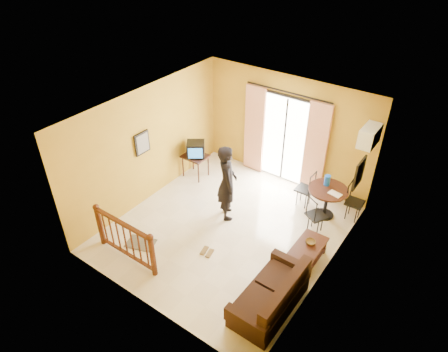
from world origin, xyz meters
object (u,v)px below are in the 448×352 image
Objects in this scene: television at (196,149)px; dining_table at (327,195)px; coffee_table at (308,251)px; sofa at (272,297)px; standing_person at (227,183)px.

television is 3.46m from dining_table.
dining_table is at bearing -28.17° from television.
dining_table reaches higher than coffee_table.
television reaches higher than dining_table.
coffee_table is (3.72, -1.09, -0.55)m from television.
sofa reaches higher than dining_table.
television is 0.35× the size of sofa.
standing_person is at bearing 173.41° from coffee_table.
sofa is at bearing -84.22° from dining_table.
standing_person is (-1.85, -1.31, 0.33)m from dining_table.
coffee_table is at bearing -52.29° from television.
dining_table is at bearing 96.42° from sofa.
coffee_table is at bearing -79.13° from dining_table.
standing_person is at bearing -64.16° from television.
standing_person reaches higher than coffee_table.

